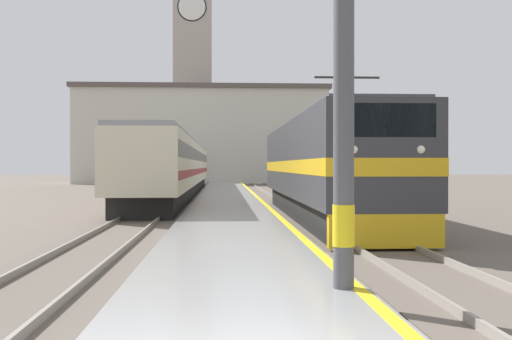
# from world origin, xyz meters

# --- Properties ---
(ground_plane) EXTENTS (200.00, 200.00, 0.00)m
(ground_plane) POSITION_xyz_m (0.00, 30.00, 0.00)
(ground_plane) COLOR #60564C
(platform) EXTENTS (3.58, 140.00, 0.28)m
(platform) POSITION_xyz_m (0.00, 25.00, 0.14)
(platform) COLOR #999999
(platform) RESTS_ON ground
(rail_track_near) EXTENTS (2.84, 140.00, 0.16)m
(rail_track_near) POSITION_xyz_m (3.55, 25.00, 0.03)
(rail_track_near) COLOR #60564C
(rail_track_near) RESTS_ON ground
(rail_track_far) EXTENTS (2.83, 140.00, 0.16)m
(rail_track_far) POSITION_xyz_m (-3.35, 25.00, 0.03)
(rail_track_far) COLOR #60564C
(rail_track_far) RESTS_ON ground
(locomotive_train) EXTENTS (2.92, 18.43, 4.80)m
(locomotive_train) POSITION_xyz_m (3.55, 18.18, 1.96)
(locomotive_train) COLOR black
(locomotive_train) RESTS_ON ground
(passenger_train) EXTENTS (2.92, 39.76, 3.65)m
(passenger_train) POSITION_xyz_m (-3.35, 36.44, 1.98)
(passenger_train) COLOR black
(passenger_train) RESTS_ON ground
(clock_tower) EXTENTS (5.91, 5.91, 29.24)m
(clock_tower) POSITION_xyz_m (-4.08, 71.92, 15.58)
(clock_tower) COLOR #ADA393
(clock_tower) RESTS_ON ground
(station_building) EXTENTS (29.14, 9.06, 11.19)m
(station_building) POSITION_xyz_m (-2.68, 65.84, 5.62)
(station_building) COLOR beige
(station_building) RESTS_ON ground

